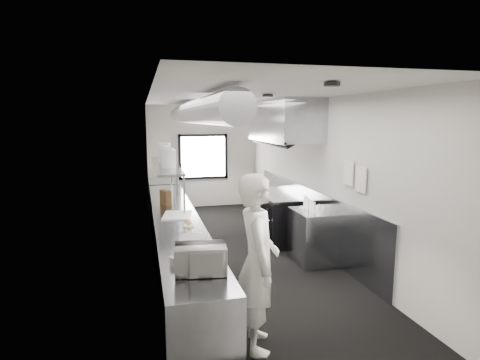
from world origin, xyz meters
TOP-DOWN VIEW (x-y plane):
  - floor at (0.00, 0.00)m, footprint 3.00×8.00m
  - ceiling at (0.00, 0.00)m, footprint 3.00×8.00m
  - wall_back at (0.00, 4.00)m, footprint 3.00×0.02m
  - wall_front at (0.00, -4.00)m, footprint 3.00×0.02m
  - wall_left at (-1.50, 0.00)m, footprint 0.02×8.00m
  - wall_right at (1.50, 0.00)m, footprint 0.02×8.00m
  - wall_cladding at (1.48, 0.30)m, footprint 0.03×5.50m
  - hvac_duct at (-0.70, 0.40)m, footprint 0.40×6.40m
  - service_window at (0.00, 3.96)m, footprint 1.36×0.05m
  - exhaust_hood at (1.10, 0.70)m, footprint 0.81×2.20m
  - prep_counter at (-1.15, -0.50)m, footprint 0.70×6.00m
  - pass_shelf at (-1.19, 1.00)m, footprint 0.45×3.00m
  - range at (1.04, 0.70)m, footprint 0.88×1.60m
  - bottle_station at (1.15, -0.70)m, footprint 0.65×0.80m
  - far_work_table at (-1.15, 3.20)m, footprint 0.70×1.20m
  - notice_sheet_a at (1.47, -1.20)m, footprint 0.02×0.28m
  - notice_sheet_b at (1.47, -1.55)m, footprint 0.02×0.28m
  - line_cook at (-0.50, -2.85)m, footprint 0.56×0.76m
  - microwave at (-1.11, -2.86)m, footprint 0.52×0.42m
  - deli_tub_a at (-1.26, -2.36)m, footprint 0.16×0.16m
  - deli_tub_b at (-1.34, -2.58)m, footprint 0.13×0.13m
  - newspaper at (-1.03, -1.73)m, footprint 0.44×0.49m
  - small_plate at (-1.02, -1.12)m, footprint 0.21×0.21m
  - pastry at (-1.02, -1.12)m, footprint 0.08×0.08m
  - cutting_board at (-1.13, -0.47)m, footprint 0.52×0.64m
  - knife_block at (-1.25, 0.39)m, footprint 0.20×0.27m
  - plate_stack_a at (-1.18, 0.40)m, footprint 0.32×0.32m
  - plate_stack_b at (-1.18, 0.78)m, footprint 0.32×0.32m
  - plate_stack_c at (-1.20, 1.22)m, footprint 0.24×0.24m
  - plate_stack_d at (-1.17, 1.69)m, footprint 0.29×0.29m
  - squeeze_bottle_a at (1.09, -1.01)m, footprint 0.06×0.06m
  - squeeze_bottle_b at (1.07, -0.84)m, footprint 0.07×0.07m
  - squeeze_bottle_c at (1.09, -0.69)m, footprint 0.07×0.07m
  - squeeze_bottle_d at (1.08, -0.57)m, footprint 0.07×0.07m
  - squeeze_bottle_e at (1.10, -0.42)m, footprint 0.08×0.08m

SIDE VIEW (x-z plane):
  - floor at x=0.00m, z-range -0.01..0.01m
  - prep_counter at x=-1.15m, z-range 0.00..0.90m
  - bottle_station at x=1.15m, z-range 0.00..0.90m
  - far_work_table at x=-1.15m, z-range 0.00..0.90m
  - range at x=1.04m, z-range 0.00..0.94m
  - wall_cladding at x=1.48m, z-range 0.00..1.10m
  - newspaper at x=-1.03m, z-range 0.90..0.91m
  - small_plate at x=-1.02m, z-range 0.90..0.91m
  - cutting_board at x=-1.13m, z-range 0.90..0.92m
  - deli_tub_b at x=-1.34m, z-range 0.90..0.99m
  - line_cook at x=-0.50m, z-range 0.00..1.89m
  - deli_tub_a at x=-1.26m, z-range 0.90..1.00m
  - pastry at x=-1.02m, z-range 0.91..1.00m
  - squeeze_bottle_a at x=1.09m, z-range 0.90..1.07m
  - squeeze_bottle_c at x=1.09m, z-range 0.90..1.07m
  - squeeze_bottle_b at x=1.07m, z-range 0.90..1.08m
  - squeeze_bottle_d at x=1.08m, z-range 0.90..1.09m
  - squeeze_bottle_e at x=1.10m, z-range 0.90..1.09m
  - knife_block at x=-1.25m, z-range 0.90..1.16m
  - microwave at x=-1.11m, z-range 0.90..1.18m
  - service_window at x=0.00m, z-range 0.77..2.02m
  - wall_back at x=0.00m, z-range 0.00..2.80m
  - wall_front at x=0.00m, z-range 0.00..2.80m
  - wall_left at x=-1.50m, z-range 0.00..2.80m
  - wall_right at x=1.50m, z-range 0.00..2.80m
  - pass_shelf at x=-1.19m, z-range 1.20..1.88m
  - notice_sheet_b at x=1.47m, z-range 1.36..1.74m
  - notice_sheet_a at x=1.47m, z-range 1.41..1.79m
  - plate_stack_a at x=-1.18m, z-range 1.57..1.88m
  - plate_stack_b at x=-1.18m, z-range 1.57..1.89m
  - plate_stack_c at x=-1.20m, z-range 1.57..1.91m
  - plate_stack_d at x=-1.17m, z-range 1.57..1.94m
  - exhaust_hood at x=1.10m, z-range 1.95..2.83m
  - hvac_duct at x=-0.70m, z-range 2.35..2.75m
  - ceiling at x=0.00m, z-range 2.79..2.80m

